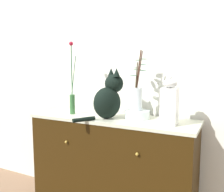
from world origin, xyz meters
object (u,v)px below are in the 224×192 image
Objects in this scene: vase_slim_green at (72,96)px; vase_glass_clear at (138,95)px; jar_lidded_porcelain at (169,103)px; cat_sitting at (109,98)px; sideboard at (112,168)px; bowl_porcelain at (137,114)px.

vase_slim_green is 1.30× the size of vase_glass_clear.
jar_lidded_porcelain is (0.87, -0.01, -0.00)m from vase_slim_green.
cat_sitting is at bearing -179.46° from jar_lidded_porcelain.
sideboard is 2.21× the size of vase_slim_green.
jar_lidded_porcelain reaches higher than sideboard.
cat_sitting reaches higher than sideboard.
bowl_porcelain is (0.59, 0.08, -0.13)m from vase_slim_green.
vase_glass_clear is (0.59, 0.08, 0.03)m from vase_slim_green.
cat_sitting is at bearing -2.45° from vase_slim_green.
vase_slim_green is at bearing 177.55° from cat_sitting.
vase_slim_green reaches higher than sideboard.
vase_glass_clear reaches higher than cat_sitting.
vase_slim_green reaches higher than cat_sitting.
cat_sitting is 1.15× the size of jar_lidded_porcelain.
sideboard is 0.62m from cat_sitting.
jar_lidded_porcelain is (0.49, -0.04, 0.61)m from sideboard.
vase_slim_green reaches higher than jar_lidded_porcelain.
vase_glass_clear is (0.21, 0.10, 0.02)m from cat_sitting.
cat_sitting is (-0.01, -0.05, 0.62)m from sideboard.
bowl_porcelain is at bearing 162.34° from jar_lidded_porcelain.
sideboard is 2.88× the size of vase_glass_clear.
sideboard is at bearing -165.72° from vase_glass_clear.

